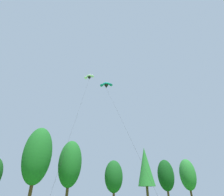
# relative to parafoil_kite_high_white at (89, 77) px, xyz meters

# --- Properties ---
(treeline_tree_e) EXTENTS (5.90, 5.90, 15.20)m
(treeline_tree_e) POSITION_rel_parafoil_kite_high_white_xyz_m (-6.87, 10.18, -16.17)
(treeline_tree_e) COLOR #472D19
(treeline_tree_e) RESTS_ON ground_plane
(treeline_tree_f) EXTENTS (5.54, 5.54, 13.84)m
(treeline_tree_f) POSITION_rel_parafoil_kite_high_white_xyz_m (1.19, 13.07, -16.99)
(treeline_tree_f) COLOR #472D19
(treeline_tree_f) RESTS_ON ground_plane
(treeline_tree_g) EXTENTS (4.24, 4.24, 9.05)m
(treeline_tree_g) POSITION_rel_parafoil_kite_high_white_xyz_m (10.52, 8.01, -19.89)
(treeline_tree_g) COLOR #472D19
(treeline_tree_g) RESTS_ON ground_plane
(treeline_tree_h) EXTENTS (4.66, 4.66, 13.91)m
(treeline_tree_h) POSITION_rel_parafoil_kite_high_white_xyz_m (22.19, 10.85, -16.65)
(treeline_tree_h) COLOR #472D19
(treeline_tree_h) RESTS_ON ground_plane
(treeline_tree_i) EXTENTS (4.84, 4.84, 11.27)m
(treeline_tree_i) POSITION_rel_parafoil_kite_high_white_xyz_m (30.69, 12.22, -18.55)
(treeline_tree_i) COLOR #472D19
(treeline_tree_i) RESTS_ON ground_plane
(treeline_tree_j) EXTENTS (5.12, 5.12, 12.30)m
(treeline_tree_j) POSITION_rel_parafoil_kite_high_white_xyz_m (40.77, 12.74, -17.92)
(treeline_tree_j) COLOR #472D19
(treeline_tree_j) RESTS_ON ground_plane
(parafoil_kite_high_white) EXTENTS (8.80, 15.79, 24.37)m
(parafoil_kite_high_white) POSITION_rel_parafoil_kite_high_white_xyz_m (0.00, 0.00, 0.00)
(parafoil_kite_high_white) COLOR white
(parafoil_kite_mid_teal) EXTENTS (5.02, 19.64, 23.71)m
(parafoil_kite_mid_teal) POSITION_rel_parafoil_kite_high_white_xyz_m (4.42, 0.12, -0.84)
(parafoil_kite_mid_teal) COLOR teal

